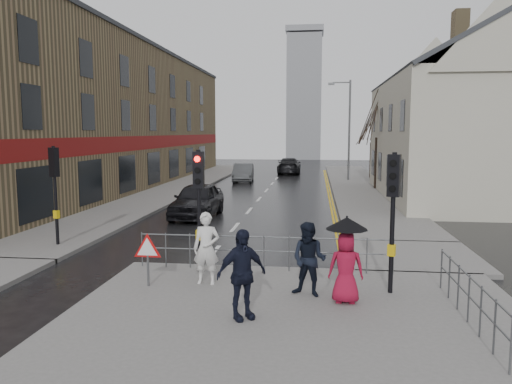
% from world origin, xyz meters
% --- Properties ---
extents(ground, '(120.00, 120.00, 0.00)m').
position_xyz_m(ground, '(0.00, 0.00, 0.00)').
color(ground, black).
rests_on(ground, ground).
extents(near_pavement, '(10.00, 9.00, 0.14)m').
position_xyz_m(near_pavement, '(3.00, -3.50, 0.07)').
color(near_pavement, '#605E5B').
rests_on(near_pavement, ground).
extents(left_pavement, '(4.00, 44.00, 0.14)m').
position_xyz_m(left_pavement, '(-6.50, 23.00, 0.07)').
color(left_pavement, '#605E5B').
rests_on(left_pavement, ground).
extents(right_pavement, '(4.00, 40.00, 0.14)m').
position_xyz_m(right_pavement, '(6.50, 25.00, 0.07)').
color(right_pavement, '#605E5B').
rests_on(right_pavement, ground).
extents(pavement_bridge_right, '(4.00, 4.20, 0.14)m').
position_xyz_m(pavement_bridge_right, '(6.50, 3.00, 0.07)').
color(pavement_bridge_right, '#605E5B').
rests_on(pavement_bridge_right, ground).
extents(building_left_terrace, '(8.00, 42.00, 10.00)m').
position_xyz_m(building_left_terrace, '(-12.00, 22.00, 5.00)').
color(building_left_terrace, olive).
rests_on(building_left_terrace, ground).
extents(building_right_cream, '(9.00, 16.40, 10.10)m').
position_xyz_m(building_right_cream, '(12.00, 18.00, 4.78)').
color(building_right_cream, '#B8B3A0').
rests_on(building_right_cream, ground).
extents(church_tower, '(5.00, 5.00, 18.00)m').
position_xyz_m(church_tower, '(1.50, 62.00, 9.00)').
color(church_tower, gray).
rests_on(church_tower, ground).
extents(traffic_signal_near_left, '(0.28, 0.27, 3.40)m').
position_xyz_m(traffic_signal_near_left, '(0.20, 0.20, 2.46)').
color(traffic_signal_near_left, black).
rests_on(traffic_signal_near_left, near_pavement).
extents(traffic_signal_near_right, '(0.34, 0.33, 3.40)m').
position_xyz_m(traffic_signal_near_right, '(5.20, -1.00, 2.46)').
color(traffic_signal_near_right, black).
rests_on(traffic_signal_near_right, near_pavement).
extents(traffic_signal_far_left, '(0.34, 0.33, 3.40)m').
position_xyz_m(traffic_signal_far_left, '(-5.50, 3.00, 2.46)').
color(traffic_signal_far_left, black).
rests_on(traffic_signal_far_left, left_pavement).
extents(guard_railing_front, '(7.14, 0.04, 1.00)m').
position_xyz_m(guard_railing_front, '(1.95, 0.60, 0.86)').
color(guard_railing_front, '#595B5E').
rests_on(guard_railing_front, near_pavement).
extents(guard_railing_side, '(0.04, 4.54, 1.00)m').
position_xyz_m(guard_railing_side, '(6.50, -2.75, 0.84)').
color(guard_railing_side, '#595B5E').
rests_on(guard_railing_side, near_pavement).
extents(warning_sign, '(0.80, 0.07, 1.35)m').
position_xyz_m(warning_sign, '(-0.80, -1.21, 1.04)').
color(warning_sign, '#595B5E').
rests_on(warning_sign, near_pavement).
extents(street_lamp, '(1.83, 0.25, 8.00)m').
position_xyz_m(street_lamp, '(5.82, 28.00, 4.71)').
color(street_lamp, '#595B5E').
rests_on(street_lamp, right_pavement).
extents(tree_near, '(2.40, 2.40, 6.58)m').
position_xyz_m(tree_near, '(7.50, 22.00, 5.14)').
color(tree_near, '#31241B').
rests_on(tree_near, right_pavement).
extents(tree_far, '(2.40, 2.40, 5.64)m').
position_xyz_m(tree_far, '(8.00, 30.00, 4.42)').
color(tree_far, '#31241B').
rests_on(tree_far, right_pavement).
extents(pedestrian_a, '(0.68, 0.44, 1.85)m').
position_xyz_m(pedestrian_a, '(0.62, -0.82, 1.06)').
color(pedestrian_a, silver).
rests_on(pedestrian_a, near_pavement).
extents(pedestrian_b, '(1.03, 0.91, 1.77)m').
position_xyz_m(pedestrian_b, '(3.24, -1.47, 1.02)').
color(pedestrian_b, black).
rests_on(pedestrian_b, near_pavement).
extents(pedestrian_with_umbrella, '(0.96, 0.96, 1.98)m').
position_xyz_m(pedestrian_with_umbrella, '(4.08, -1.85, 1.24)').
color(pedestrian_with_umbrella, maroon).
rests_on(pedestrian_with_umbrella, near_pavement).
extents(pedestrian_d, '(1.18, 1.02, 1.90)m').
position_xyz_m(pedestrian_d, '(1.87, -3.11, 1.09)').
color(pedestrian_d, black).
rests_on(pedestrian_d, near_pavement).
extents(car_parked, '(1.99, 4.76, 1.61)m').
position_xyz_m(car_parked, '(-2.20, 9.87, 0.81)').
color(car_parked, black).
rests_on(car_parked, ground).
extents(car_mid, '(1.90, 4.54, 1.46)m').
position_xyz_m(car_mid, '(-2.48, 26.89, 0.73)').
color(car_mid, '#424447').
rests_on(car_mid, ground).
extents(car_far, '(2.24, 5.36, 1.55)m').
position_xyz_m(car_far, '(0.81, 35.02, 0.77)').
color(car_far, black).
rests_on(car_far, ground).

